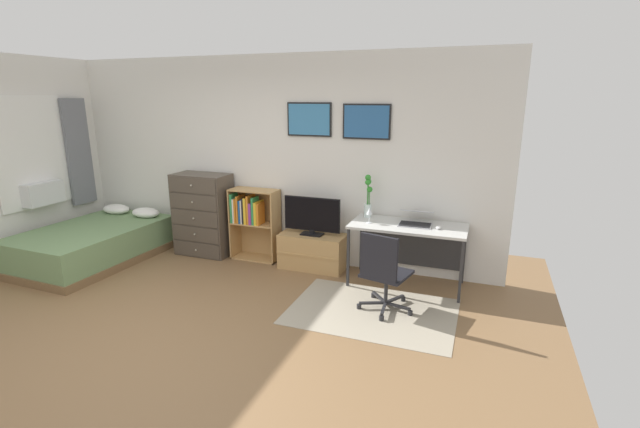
{
  "coord_description": "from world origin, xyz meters",
  "views": [
    {
      "loc": [
        2.73,
        -2.92,
        2.17
      ],
      "look_at": [
        1.07,
        1.5,
        0.93
      ],
      "focal_mm": 25.02,
      "sensor_mm": 36.0,
      "label": 1
    }
  ],
  "objects_px": {
    "tv_stand": "(313,251)",
    "bamboo_vase": "(368,196)",
    "television": "(312,217)",
    "laptop": "(416,218)",
    "bookshelf": "(252,218)",
    "wine_glass": "(369,212)",
    "desk": "(409,234)",
    "bed": "(94,243)",
    "computer_mouse": "(439,228)",
    "office_chair": "(383,271)",
    "dresser": "(203,214)"
  },
  "relations": [
    {
      "from": "wine_glass",
      "to": "computer_mouse",
      "type": "bearing_deg",
      "value": 2.73
    },
    {
      "from": "bed",
      "to": "computer_mouse",
      "type": "bearing_deg",
      "value": 9.27
    },
    {
      "from": "tv_stand",
      "to": "computer_mouse",
      "type": "xyz_separation_m",
      "value": [
        1.58,
        -0.15,
        0.53
      ]
    },
    {
      "from": "tv_stand",
      "to": "office_chair",
      "type": "distance_m",
      "value": 1.46
    },
    {
      "from": "bed",
      "to": "bookshelf",
      "type": "distance_m",
      "value": 2.19
    },
    {
      "from": "television",
      "to": "bed",
      "type": "bearing_deg",
      "value": -165.48
    },
    {
      "from": "desk",
      "to": "bed",
      "type": "bearing_deg",
      "value": -169.84
    },
    {
      "from": "bed",
      "to": "office_chair",
      "type": "relative_size",
      "value": 2.31
    },
    {
      "from": "desk",
      "to": "laptop",
      "type": "height_order",
      "value": "laptop"
    },
    {
      "from": "bed",
      "to": "computer_mouse",
      "type": "distance_m",
      "value": 4.55
    },
    {
      "from": "office_chair",
      "to": "bamboo_vase",
      "type": "xyz_separation_m",
      "value": [
        -0.42,
        0.97,
        0.54
      ]
    },
    {
      "from": "desk",
      "to": "bamboo_vase",
      "type": "relative_size",
      "value": 2.52
    },
    {
      "from": "desk",
      "to": "tv_stand",
      "type": "bearing_deg",
      "value": 178.45
    },
    {
      "from": "laptop",
      "to": "computer_mouse",
      "type": "relative_size",
      "value": 3.97
    },
    {
      "from": "bed",
      "to": "tv_stand",
      "type": "xyz_separation_m",
      "value": [
        2.9,
        0.77,
        -0.01
      ]
    },
    {
      "from": "television",
      "to": "laptop",
      "type": "xyz_separation_m",
      "value": [
        1.31,
        -0.01,
        0.1
      ]
    },
    {
      "from": "laptop",
      "to": "computer_mouse",
      "type": "xyz_separation_m",
      "value": [
        0.27,
        -0.12,
        -0.05
      ]
    },
    {
      "from": "office_chair",
      "to": "dresser",
      "type": "bearing_deg",
      "value": 175.57
    },
    {
      "from": "bookshelf",
      "to": "computer_mouse",
      "type": "bearing_deg",
      "value": -4.64
    },
    {
      "from": "bed",
      "to": "laptop",
      "type": "bearing_deg",
      "value": 11.4
    },
    {
      "from": "desk",
      "to": "computer_mouse",
      "type": "relative_size",
      "value": 12.69
    },
    {
      "from": "laptop",
      "to": "wine_glass",
      "type": "xyz_separation_m",
      "value": [
        -0.52,
        -0.16,
        0.07
      ]
    },
    {
      "from": "bed",
      "to": "television",
      "type": "relative_size",
      "value": 2.65
    },
    {
      "from": "desk",
      "to": "laptop",
      "type": "bearing_deg",
      "value": 1.18
    },
    {
      "from": "television",
      "to": "computer_mouse",
      "type": "relative_size",
      "value": 7.19
    },
    {
      "from": "bed",
      "to": "bamboo_vase",
      "type": "relative_size",
      "value": 3.78
    },
    {
      "from": "bookshelf",
      "to": "bamboo_vase",
      "type": "height_order",
      "value": "bamboo_vase"
    },
    {
      "from": "television",
      "to": "wine_glass",
      "type": "distance_m",
      "value": 0.82
    },
    {
      "from": "bed",
      "to": "bookshelf",
      "type": "relative_size",
      "value": 2.04
    },
    {
      "from": "bookshelf",
      "to": "dresser",
      "type": "bearing_deg",
      "value": -175.22
    },
    {
      "from": "dresser",
      "to": "computer_mouse",
      "type": "distance_m",
      "value": 3.23
    },
    {
      "from": "tv_stand",
      "to": "office_chair",
      "type": "height_order",
      "value": "office_chair"
    },
    {
      "from": "bamboo_vase",
      "to": "tv_stand",
      "type": "bearing_deg",
      "value": -174.47
    },
    {
      "from": "dresser",
      "to": "office_chair",
      "type": "distance_m",
      "value": 2.91
    },
    {
      "from": "bed",
      "to": "tv_stand",
      "type": "distance_m",
      "value": 3.0
    },
    {
      "from": "tv_stand",
      "to": "wine_glass",
      "type": "bearing_deg",
      "value": -13.69
    },
    {
      "from": "tv_stand",
      "to": "wine_glass",
      "type": "relative_size",
      "value": 4.69
    },
    {
      "from": "bookshelf",
      "to": "wine_glass",
      "type": "bearing_deg",
      "value": -8.04
    },
    {
      "from": "tv_stand",
      "to": "bamboo_vase",
      "type": "xyz_separation_m",
      "value": [
        0.7,
        0.07,
        0.77
      ]
    },
    {
      "from": "tv_stand",
      "to": "bamboo_vase",
      "type": "relative_size",
      "value": 1.61
    },
    {
      "from": "television",
      "to": "computer_mouse",
      "type": "height_order",
      "value": "television"
    },
    {
      "from": "laptop",
      "to": "wine_glass",
      "type": "height_order",
      "value": "wine_glass"
    },
    {
      "from": "bookshelf",
      "to": "bamboo_vase",
      "type": "bearing_deg",
      "value": 0.75
    },
    {
      "from": "bed",
      "to": "dresser",
      "type": "xyz_separation_m",
      "value": [
        1.26,
        0.76,
        0.33
      ]
    },
    {
      "from": "tv_stand",
      "to": "desk",
      "type": "height_order",
      "value": "desk"
    },
    {
      "from": "dresser",
      "to": "computer_mouse",
      "type": "bearing_deg",
      "value": -2.48
    },
    {
      "from": "television",
      "to": "wine_glass",
      "type": "height_order",
      "value": "television"
    },
    {
      "from": "dresser",
      "to": "tv_stand",
      "type": "distance_m",
      "value": 1.68
    },
    {
      "from": "computer_mouse",
      "to": "desk",
      "type": "bearing_deg",
      "value": 160.62
    },
    {
      "from": "bookshelf",
      "to": "desk",
      "type": "relative_size",
      "value": 0.74
    }
  ]
}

